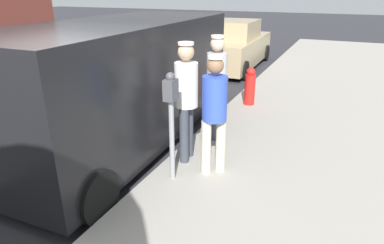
{
  "coord_description": "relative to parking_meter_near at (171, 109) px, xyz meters",
  "views": [
    {
      "loc": [
        3.29,
        -2.93,
        2.63
      ],
      "look_at": [
        1.65,
        0.65,
        1.05
      ],
      "focal_mm": 31.04,
      "sensor_mm": 36.0,
      "label": 1
    }
  ],
  "objects": [
    {
      "name": "parked_van",
      "position": [
        -1.5,
        1.0,
        -0.03
      ],
      "size": [
        2.26,
        5.26,
        2.15
      ],
      "color": "black",
      "rests_on": "ground"
    },
    {
      "name": "pedestrian_in_blue",
      "position": [
        0.45,
        0.4,
        -0.06
      ],
      "size": [
        0.34,
        0.34,
        1.7
      ],
      "color": "beige",
      "rests_on": "sidewalk_slab"
    },
    {
      "name": "fire_hydrant",
      "position": [
        0.1,
        3.6,
        -0.61
      ],
      "size": [
        0.24,
        0.24,
        0.86
      ],
      "color": "red",
      "rests_on": "sidewalk_slab"
    },
    {
      "name": "parking_meter_near",
      "position": [
        0.0,
        0.0,
        0.0
      ],
      "size": [
        0.14,
        0.18,
        1.52
      ],
      "color": "gray",
      "rests_on": "sidewalk_slab"
    },
    {
      "name": "ground_plane",
      "position": [
        -1.35,
        -0.65,
        -1.18
      ],
      "size": [
        80.0,
        80.0,
        0.0
      ],
      "primitive_type": "plane",
      "color": "#2D2D33"
    },
    {
      "name": "pedestrian_in_gray",
      "position": [
        0.05,
        1.54,
        0.01
      ],
      "size": [
        0.34,
        0.36,
        1.8
      ],
      "color": "#383D47",
      "rests_on": "sidewalk_slab"
    },
    {
      "name": "parked_sedan_ahead",
      "position": [
        -1.71,
        7.79,
        -0.43
      ],
      "size": [
        2.05,
        4.45,
        1.65
      ],
      "color": "tan",
      "rests_on": "ground"
    },
    {
      "name": "pedestrian_in_white",
      "position": [
        -0.07,
        0.61,
        0.01
      ],
      "size": [
        0.34,
        0.36,
        1.81
      ],
      "color": "#383D47",
      "rests_on": "sidewalk_slab"
    }
  ]
}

